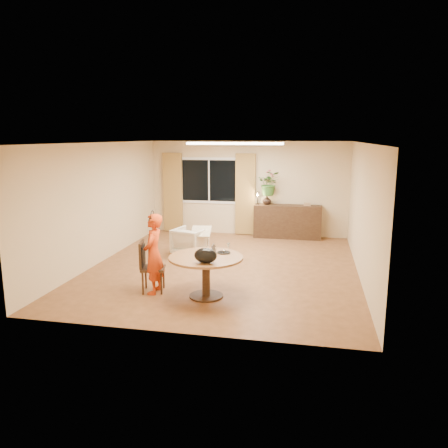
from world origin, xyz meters
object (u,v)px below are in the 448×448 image
child (154,254)px  armchair (190,241)px  dining_table (206,265)px  sideboard (287,222)px  dining_chair (153,267)px

child → armchair: size_ratio=2.03×
dining_table → armchair: 2.81m
dining_table → child: child is taller
armchair → sideboard: (2.13, 2.20, 0.13)m
child → dining_chair: bearing=-145.4°
dining_chair → child: child is taller
dining_table → child: bearing=178.6°
sideboard → armchair: bearing=-134.1°
dining_chair → armchair: 2.53m
armchair → sideboard: sideboard is taller
dining_chair → armchair: (-0.04, 2.52, -0.14)m
dining_table → armchair: size_ratio=1.82×
dining_chair → sideboard: size_ratio=0.51×
dining_table → dining_chair: size_ratio=1.39×
child → dining_table: bearing=86.0°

